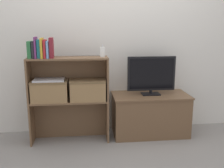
# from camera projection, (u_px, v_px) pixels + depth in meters

# --- Properties ---
(ground_plane) EXTENTS (16.00, 16.00, 0.00)m
(ground_plane) POSITION_uv_depth(u_px,v_px,m) (113.00, 143.00, 3.06)
(ground_plane) COLOR gray
(wall_back) EXTENTS (10.00, 0.05, 2.40)m
(wall_back) POSITION_uv_depth(u_px,v_px,m) (109.00, 37.00, 3.27)
(wall_back) COLOR silver
(wall_back) RESTS_ON ground_plane
(tv_stand) EXTENTS (0.94, 0.47, 0.51)m
(tv_stand) POSITION_uv_depth(u_px,v_px,m) (150.00, 114.00, 3.28)
(tv_stand) COLOR brown
(tv_stand) RESTS_ON ground_plane
(tv) EXTENTS (0.58, 0.14, 0.47)m
(tv) POSITION_uv_depth(u_px,v_px,m) (151.00, 75.00, 3.16)
(tv) COLOR black
(tv) RESTS_ON tv_stand
(bookshelf_lower_tier) EXTENTS (0.90, 0.26, 0.50)m
(bookshelf_lower_tier) POSITION_uv_depth(u_px,v_px,m) (70.00, 114.00, 3.12)
(bookshelf_lower_tier) COLOR brown
(bookshelf_lower_tier) RESTS_ON ground_plane
(bookshelf_upper_tier) EXTENTS (0.90, 0.26, 0.49)m
(bookshelf_upper_tier) POSITION_uv_depth(u_px,v_px,m) (69.00, 73.00, 3.01)
(bookshelf_upper_tier) COLOR brown
(bookshelf_upper_tier) RESTS_ON bookshelf_lower_tier
(book_forest) EXTENTS (0.04, 0.13, 0.18)m
(book_forest) POSITION_uv_depth(u_px,v_px,m) (30.00, 50.00, 2.82)
(book_forest) COLOR #286638
(book_forest) RESTS_ON bookshelf_upper_tier
(book_charcoal) EXTENTS (0.02, 0.13, 0.18)m
(book_charcoal) POSITION_uv_depth(u_px,v_px,m) (34.00, 50.00, 2.83)
(book_charcoal) COLOR #232328
(book_charcoal) RESTS_ON bookshelf_upper_tier
(book_plum) EXTENTS (0.02, 0.16, 0.23)m
(book_plum) POSITION_uv_depth(u_px,v_px,m) (36.00, 48.00, 2.83)
(book_plum) COLOR #6B2D66
(book_plum) RESTS_ON bookshelf_upper_tier
(book_teal) EXTENTS (0.03, 0.12, 0.20)m
(book_teal) POSITION_uv_depth(u_px,v_px,m) (39.00, 49.00, 2.83)
(book_teal) COLOR #1E7075
(book_teal) RESTS_ON bookshelf_upper_tier
(book_mustard) EXTENTS (0.02, 0.15, 0.22)m
(book_mustard) POSITION_uv_depth(u_px,v_px,m) (42.00, 48.00, 2.83)
(book_mustard) COLOR gold
(book_mustard) RESTS_ON bookshelf_upper_tier
(book_crimson) EXTENTS (0.02, 0.15, 0.20)m
(book_crimson) POSITION_uv_depth(u_px,v_px,m) (45.00, 49.00, 2.84)
(book_crimson) COLOR #B22328
(book_crimson) RESTS_ON bookshelf_upper_tier
(book_skyblue) EXTENTS (0.02, 0.16, 0.19)m
(book_skyblue) POSITION_uv_depth(u_px,v_px,m) (48.00, 49.00, 2.85)
(book_skyblue) COLOR #709ECC
(book_skyblue) RESTS_ON bookshelf_upper_tier
(book_maroon) EXTENTS (0.04, 0.13, 0.22)m
(book_maroon) POSITION_uv_depth(u_px,v_px,m) (51.00, 48.00, 2.85)
(book_maroon) COLOR maroon
(book_maroon) RESTS_ON bookshelf_upper_tier
(baby_monitor) EXTENTS (0.05, 0.04, 0.14)m
(baby_monitor) POSITION_uv_depth(u_px,v_px,m) (102.00, 52.00, 2.95)
(baby_monitor) COLOR white
(baby_monitor) RESTS_ON bookshelf_upper_tier
(storage_basket_left) EXTENTS (0.41, 0.23, 0.24)m
(storage_basket_left) POSITION_uv_depth(u_px,v_px,m) (50.00, 90.00, 2.96)
(storage_basket_left) COLOR #937047
(storage_basket_left) RESTS_ON bookshelf_lower_tier
(storage_basket_right) EXTENTS (0.41, 0.23, 0.24)m
(storage_basket_right) POSITION_uv_depth(u_px,v_px,m) (88.00, 89.00, 3.01)
(storage_basket_right) COLOR #937047
(storage_basket_right) RESTS_ON bookshelf_lower_tier
(laptop) EXTENTS (0.34, 0.21, 0.02)m
(laptop) POSITION_uv_depth(u_px,v_px,m) (49.00, 80.00, 2.93)
(laptop) COLOR #BCBCC1
(laptop) RESTS_ON storage_basket_left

